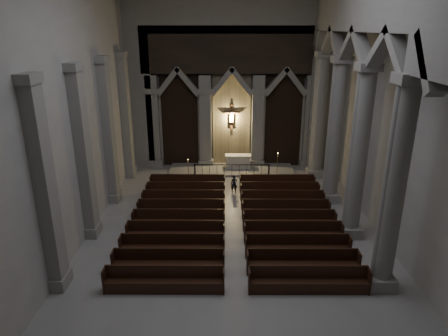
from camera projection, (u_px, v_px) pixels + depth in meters
name	position (u px, v px, depth m)	size (l,w,h in m)	color
room	(236.00, 77.00, 15.17)	(24.00, 24.10, 12.00)	#989590
sanctuary_wall	(232.00, 72.00, 26.37)	(14.00, 0.77, 12.00)	gray
right_arcade	(370.00, 68.00, 16.32)	(1.00, 24.00, 12.00)	gray
left_pilasters	(98.00, 145.00, 19.73)	(0.60, 13.00, 8.03)	gray
sanctuary_step	(231.00, 169.00, 27.67)	(8.50, 2.60, 0.15)	gray
altar	(238.00, 161.00, 27.66)	(1.81, 0.72, 0.92)	beige
altar_rail	(232.00, 169.00, 26.10)	(4.94, 0.09, 0.97)	black
candle_stand_left	(188.00, 173.00, 26.14)	(0.22, 0.22, 1.33)	olive
candle_stand_right	(277.00, 169.00, 26.61)	(0.27, 0.27, 1.60)	olive
pews	(234.00, 223.00, 19.54)	(9.91, 10.24, 1.01)	black
worshipper	(234.00, 184.00, 23.83)	(0.40, 0.26, 1.10)	black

